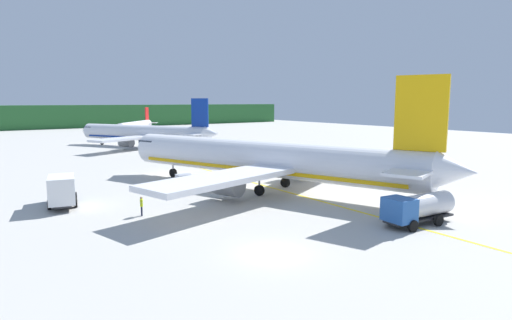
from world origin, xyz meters
The scene contains 12 objects.
ground centered at (0.00, 48.00, -0.10)m, with size 240.00×320.00×0.20m, color #B7B5AD.
distant_treeline centered at (0.00, 144.39, 4.13)m, with size 216.00×6.00×8.25m, color #28602D.
airliner_foreground centered at (11.19, 16.05, 3.39)m, with size 33.73×40.22×11.90m.
airliner_mid_apron centered at (16.53, 66.56, 2.91)m, with size 27.45×32.37×10.22m.
airliner_far_taxiway centered at (29.59, 109.63, 2.17)m, with size 19.46×21.71×7.63m.
airliner_distant centered at (10.75, 151.89, 1.86)m, with size 22.53×18.81×6.54m.
service_truck_fuel centered at (-8.52, 20.95, 1.62)m, with size 3.33×6.10×2.97m.
service_truck_baggage centered at (13.24, -1.42, 1.40)m, with size 6.61×2.78×2.40m.
cargo_container_near centered at (3.35, 20.15, 0.98)m, with size 1.75×1.75×2.07m.
crew_marshaller centered at (19.88, 1.97, 0.95)m, with size 0.60×0.36×1.61m.
crew_loader_left centered at (-3.68, 13.59, 0.99)m, with size 0.38×0.59×1.68m.
apron_guide_line centered at (12.54, 11.59, 0.01)m, with size 0.30×60.00×0.01m, color yellow.
Camera 1 is at (-15.97, -20.98, 9.68)m, focal length 30.02 mm.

